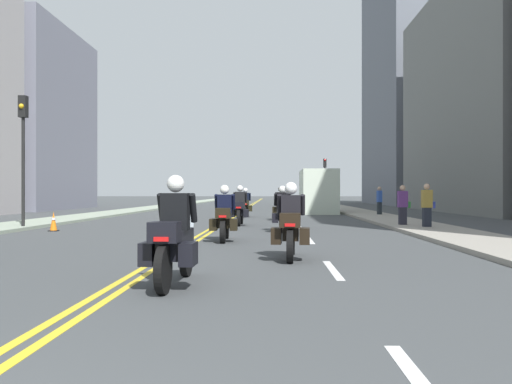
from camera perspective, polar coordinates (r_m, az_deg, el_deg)
ground_plane at (r=49.79m, az=-0.83°, el=-1.59°), size 264.00×264.00×0.00m
sidewalk_left at (r=50.74m, az=-9.69°, el=-1.50°), size 2.48×144.00×0.12m
sidewalk_right at (r=50.05m, az=8.15°, el=-1.52°), size 2.48×144.00×0.12m
centreline_yellow_inner at (r=49.79m, az=-0.97°, el=-1.59°), size 0.12×132.00×0.01m
centreline_yellow_outer at (r=49.78m, az=-0.70°, el=-1.59°), size 0.12×132.00×0.01m
lane_dashes_white at (r=30.77m, az=3.71°, el=-2.57°), size 0.14×56.40×0.01m
building_right_1 at (r=41.98m, az=23.85°, el=8.82°), size 8.07×21.00×15.64m
building_left_2 at (r=48.34m, az=-24.12°, el=6.86°), size 9.79×13.03×14.32m
building_right_2 at (r=64.68m, az=16.10°, el=10.61°), size 8.39×19.81×26.58m
motorcycle_0 at (r=8.13m, az=-8.52°, el=-4.98°), size 0.78×2.27×1.63m
motorcycle_1 at (r=11.24m, az=3.65°, el=-3.72°), size 0.78×2.13×1.58m
motorcycle_2 at (r=15.36m, az=-3.31°, el=-2.77°), size 0.77×2.14×1.58m
motorcycle_3 at (r=19.08m, az=2.79°, el=-2.19°), size 0.78×2.13×1.60m
motorcycle_4 at (r=22.65m, az=-1.69°, el=-1.80°), size 0.77×2.21×1.66m
motorcycle_5 at (r=26.84m, az=2.58°, el=-1.51°), size 0.78×2.27×1.65m
motorcycle_6 at (r=30.37m, az=-1.11°, el=-1.36°), size 0.77×2.10×1.61m
traffic_cone_1 at (r=20.57m, az=-20.31°, el=-2.90°), size 0.30×0.30×0.68m
traffic_light_near at (r=22.04m, az=-23.06°, el=5.23°), size 0.28×0.38×4.93m
traffic_light_far at (r=50.12m, az=7.17°, el=1.94°), size 0.28×0.38×4.41m
pedestrian_0 at (r=31.64m, az=12.71°, el=-0.93°), size 0.27×0.39×1.69m
pedestrian_1 at (r=20.77m, az=17.36°, el=-1.40°), size 0.50×0.26×1.69m
pedestrian_2 at (r=21.87m, az=15.02°, el=-1.39°), size 0.49×0.26×1.65m
parked_truck at (r=36.26m, az=6.40°, el=-0.17°), size 2.20×6.50×2.80m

